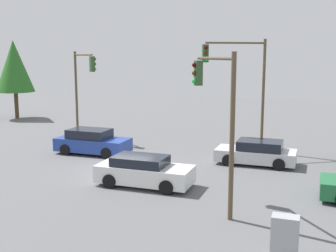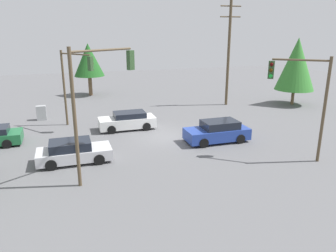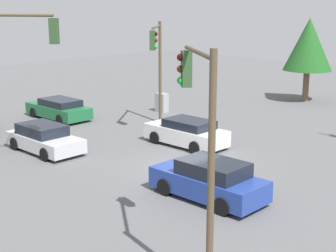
{
  "view_description": "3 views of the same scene",
  "coord_description": "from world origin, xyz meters",
  "px_view_note": "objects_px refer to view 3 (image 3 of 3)",
  "views": [
    {
      "loc": [
        -9.67,
        20.28,
        6.02
      ],
      "look_at": [
        -1.67,
        -2.22,
        1.98
      ],
      "focal_mm": 45.0,
      "sensor_mm": 36.0,
      "label": 1
    },
    {
      "loc": [
        -6.86,
        -22.14,
        7.79
      ],
      "look_at": [
        -0.63,
        -2.64,
        1.66
      ],
      "focal_mm": 35.0,
      "sensor_mm": 36.0,
      "label": 2
    },
    {
      "loc": [
        14.81,
        -16.43,
        7.34
      ],
      "look_at": [
        0.26,
        -1.21,
        2.18
      ],
      "focal_mm": 55.0,
      "sensor_mm": 36.0,
      "label": 3
    }
  ],
  "objects_px": {
    "sedan_white": "(187,133)",
    "sedan_silver": "(44,139)",
    "traffic_signal_cross": "(157,57)",
    "traffic_signal_aux": "(5,63)",
    "sedan_blue": "(209,180)",
    "traffic_signal_main": "(199,122)",
    "electrical_cabinet": "(162,103)",
    "sedan_green": "(59,109)"
  },
  "relations": [
    {
      "from": "traffic_signal_aux",
      "to": "sedan_silver",
      "type": "bearing_deg",
      "value": 87.52
    },
    {
      "from": "traffic_signal_cross",
      "to": "electrical_cabinet",
      "type": "distance_m",
      "value": 5.7
    },
    {
      "from": "sedan_green",
      "to": "traffic_signal_main",
      "type": "relative_size",
      "value": 0.74
    },
    {
      "from": "traffic_signal_cross",
      "to": "electrical_cabinet",
      "type": "xyz_separation_m",
      "value": [
        -2.95,
        3.35,
        -3.55
      ]
    },
    {
      "from": "sedan_silver",
      "to": "electrical_cabinet",
      "type": "height_order",
      "value": "sedan_silver"
    },
    {
      "from": "traffic_signal_main",
      "to": "electrical_cabinet",
      "type": "distance_m",
      "value": 21.38
    },
    {
      "from": "sedan_white",
      "to": "sedan_blue",
      "type": "relative_size",
      "value": 0.99
    },
    {
      "from": "sedan_green",
      "to": "sedan_silver",
      "type": "xyz_separation_m",
      "value": [
        5.61,
        -4.73,
        0.02
      ]
    },
    {
      "from": "traffic_signal_aux",
      "to": "electrical_cabinet",
      "type": "height_order",
      "value": "traffic_signal_aux"
    },
    {
      "from": "sedan_silver",
      "to": "electrical_cabinet",
      "type": "xyz_separation_m",
      "value": [
        -2.31,
        10.71,
        -0.02
      ]
    },
    {
      "from": "sedan_white",
      "to": "sedan_green",
      "type": "bearing_deg",
      "value": 95.48
    },
    {
      "from": "sedan_white",
      "to": "traffic_signal_cross",
      "type": "bearing_deg",
      "value": 66.08
    },
    {
      "from": "sedan_blue",
      "to": "traffic_signal_aux",
      "type": "xyz_separation_m",
      "value": [
        -8.53,
        -3.35,
        4.03
      ]
    },
    {
      "from": "sedan_white",
      "to": "sedan_green",
      "type": "distance_m",
      "value": 10.06
    },
    {
      "from": "sedan_green",
      "to": "sedan_white",
      "type": "bearing_deg",
      "value": -84.52
    },
    {
      "from": "sedan_blue",
      "to": "electrical_cabinet",
      "type": "bearing_deg",
      "value": 50.94
    },
    {
      "from": "traffic_signal_cross",
      "to": "traffic_signal_aux",
      "type": "xyz_separation_m",
      "value": [
        0.76,
        -9.93,
        0.57
      ]
    },
    {
      "from": "sedan_silver",
      "to": "traffic_signal_aux",
      "type": "relative_size",
      "value": 0.62
    },
    {
      "from": "traffic_signal_cross",
      "to": "traffic_signal_aux",
      "type": "bearing_deg",
      "value": -33.22
    },
    {
      "from": "sedan_white",
      "to": "traffic_signal_main",
      "type": "distance_m",
      "value": 13.26
    },
    {
      "from": "sedan_green",
      "to": "traffic_signal_main",
      "type": "bearing_deg",
      "value": -114.08
    },
    {
      "from": "sedan_white",
      "to": "sedan_silver",
      "type": "bearing_deg",
      "value": 142.28
    },
    {
      "from": "traffic_signal_cross",
      "to": "sedan_silver",
      "type": "bearing_deg",
      "value": -42.56
    },
    {
      "from": "sedan_blue",
      "to": "sedan_silver",
      "type": "distance_m",
      "value": 9.96
    },
    {
      "from": "traffic_signal_cross",
      "to": "traffic_signal_aux",
      "type": "height_order",
      "value": "traffic_signal_aux"
    },
    {
      "from": "sedan_blue",
      "to": "traffic_signal_cross",
      "type": "distance_m",
      "value": 11.9
    },
    {
      "from": "traffic_signal_aux",
      "to": "electrical_cabinet",
      "type": "xyz_separation_m",
      "value": [
        -3.71,
        13.28,
        -4.12
      ]
    },
    {
      "from": "sedan_white",
      "to": "sedan_green",
      "type": "relative_size",
      "value": 0.95
    },
    {
      "from": "sedan_white",
      "to": "sedan_green",
      "type": "height_order",
      "value": "sedan_white"
    },
    {
      "from": "sedan_green",
      "to": "traffic_signal_aux",
      "type": "height_order",
      "value": "traffic_signal_aux"
    },
    {
      "from": "traffic_signal_main",
      "to": "traffic_signal_cross",
      "type": "xyz_separation_m",
      "value": [
        -12.48,
        11.0,
        -0.08
      ]
    },
    {
      "from": "traffic_signal_main",
      "to": "electrical_cabinet",
      "type": "relative_size",
      "value": 4.95
    },
    {
      "from": "traffic_signal_aux",
      "to": "sedan_white",
      "type": "bearing_deg",
      "value": 38.94
    },
    {
      "from": "sedan_blue",
      "to": "traffic_signal_cross",
      "type": "relative_size",
      "value": 0.74
    },
    {
      "from": "electrical_cabinet",
      "to": "traffic_signal_cross",
      "type": "bearing_deg",
      "value": -48.65
    },
    {
      "from": "sedan_white",
      "to": "sedan_blue",
      "type": "distance_m",
      "value": 7.4
    },
    {
      "from": "sedan_white",
      "to": "sedan_blue",
      "type": "bearing_deg",
      "value": -131.63
    },
    {
      "from": "electrical_cabinet",
      "to": "traffic_signal_aux",
      "type": "bearing_deg",
      "value": -74.39
    },
    {
      "from": "traffic_signal_cross",
      "to": "sedan_green",
      "type": "bearing_deg",
      "value": -104.76
    },
    {
      "from": "traffic_signal_main",
      "to": "electrical_cabinet",
      "type": "bearing_deg",
      "value": -5.82
    },
    {
      "from": "traffic_signal_main",
      "to": "traffic_signal_cross",
      "type": "distance_m",
      "value": 16.64
    },
    {
      "from": "sedan_green",
      "to": "traffic_signal_cross",
      "type": "height_order",
      "value": "traffic_signal_cross"
    }
  ]
}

